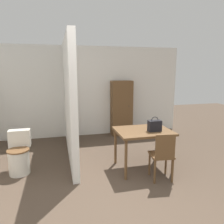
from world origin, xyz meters
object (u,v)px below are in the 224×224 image
Objects in this scene: wooden_chair at (162,155)px; toilet at (19,155)px; handbag at (155,126)px; wooden_cabinet at (122,108)px; dining_table at (143,135)px.

wooden_chair is 2.58m from toilet.
wooden_cabinet reaches higher than handbag.
handbag is 2.36m from wooden_cabinet.
wooden_chair is at bearing -93.59° from handbag.
wooden_cabinet is (0.25, 2.24, 0.11)m from dining_table.
wooden_chair is at bearing -74.72° from dining_table.
toilet is at bearing 169.80° from dining_table.
wooden_chair is 3.13× the size of handbag.
dining_table is at bearing -10.20° from toilet.
wooden_cabinet reaches higher than toilet.
wooden_chair is 1.12× the size of toilet.
toilet is (-2.40, 0.92, -0.14)m from wooden_chair.
handbag reaches higher than toilet.
wooden_cabinet is at bearing 83.72° from dining_table.
dining_table is 1.34× the size of toilet.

